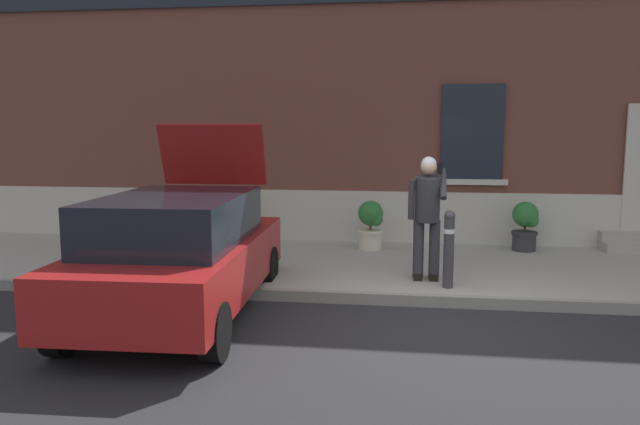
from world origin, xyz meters
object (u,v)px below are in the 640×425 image
object	(u,v)px
hatchback_car_red	(181,252)
person_on_phone	(427,210)
bollard_far_left	(149,239)
planter_charcoal	(525,225)
bollard_near_person	(449,246)
planter_cream	(371,224)
planter_terracotta	(229,218)

from	to	relation	value
hatchback_car_red	person_on_phone	world-z (taller)	hatchback_car_red
bollard_far_left	planter_charcoal	bearing A→B (deg)	25.62
bollard_near_person	planter_cream	world-z (taller)	bollard_near_person
bollard_far_left	planter_cream	distance (m)	3.91
bollard_far_left	planter_cream	size ratio (longest dim) A/B	1.22
bollard_near_person	planter_charcoal	world-z (taller)	bollard_near_person
bollard_near_person	planter_terracotta	distance (m)	4.76
person_on_phone	planter_charcoal	world-z (taller)	person_on_phone
hatchback_car_red	planter_terracotta	distance (m)	4.10
bollard_far_left	person_on_phone	xyz separation A→B (m)	(3.90, 0.32, 0.44)
bollard_far_left	planter_terracotta	bearing A→B (deg)	82.99
bollard_far_left	planter_charcoal	distance (m)	6.30
planter_cream	planter_charcoal	distance (m)	2.68
person_on_phone	planter_cream	bearing A→B (deg)	108.41
person_on_phone	bollard_far_left	bearing A→B (deg)	-179.31
bollard_far_left	planter_cream	xyz separation A→B (m)	(3.01, 2.49, -0.11)
bollard_near_person	bollard_far_left	xyz separation A→B (m)	(-4.19, 0.00, 0.00)
planter_terracotta	bollard_far_left	bearing A→B (deg)	-97.01
hatchback_car_red	planter_cream	distance (m)	4.28
hatchback_car_red	planter_cream	xyz separation A→B (m)	(2.08, 3.73, -0.19)
hatchback_car_red	bollard_near_person	distance (m)	3.48
hatchback_car_red	person_on_phone	xyz separation A→B (m)	(2.97, 1.57, 0.35)
hatchback_car_red	planter_charcoal	size ratio (longest dim) A/B	4.79
bollard_far_left	person_on_phone	bearing A→B (deg)	4.70
hatchback_car_red	planter_charcoal	xyz separation A→B (m)	(4.74, 3.97, -0.19)
hatchback_car_red	planter_cream	bearing A→B (deg)	60.90
hatchback_car_red	bollard_near_person	xyz separation A→B (m)	(3.25, 1.25, -0.09)
bollard_far_left	person_on_phone	world-z (taller)	person_on_phone
hatchback_car_red	bollard_far_left	bearing A→B (deg)	126.82
bollard_far_left	planter_charcoal	world-z (taller)	bollard_far_left
bollard_near_person	planter_terracotta	bearing A→B (deg)	143.82
planter_cream	planter_charcoal	xyz separation A→B (m)	(2.67, 0.24, 0.00)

